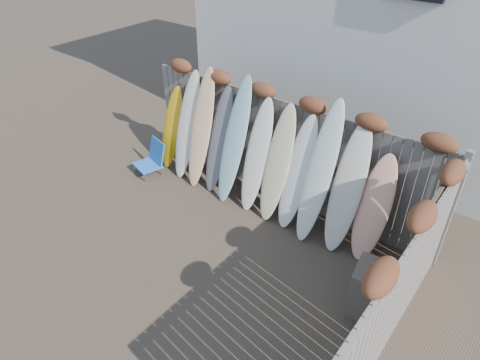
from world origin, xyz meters
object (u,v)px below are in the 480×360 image
Objects in this scene: lattice_panel at (413,263)px; beach_chair at (152,158)px; wooden_crate at (377,292)px; surfboard_0 at (172,128)px.

beach_chair is at bearing 174.46° from lattice_panel.
wooden_crate is (5.20, -0.56, 0.07)m from beach_chair.
surfboard_0 reaches higher than wooden_crate.
lattice_panel is 5.48m from surfboard_0.
wooden_crate is 0.44× the size of surfboard_0.
beach_chair is at bearing 173.80° from wooden_crate.
lattice_panel is (0.31, 0.18, 0.61)m from wooden_crate.
lattice_panel is at bearing -3.96° from beach_chair.
surfboard_0 is at bearing 79.31° from beach_chair.
lattice_panel is at bearing 30.98° from wooden_crate.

